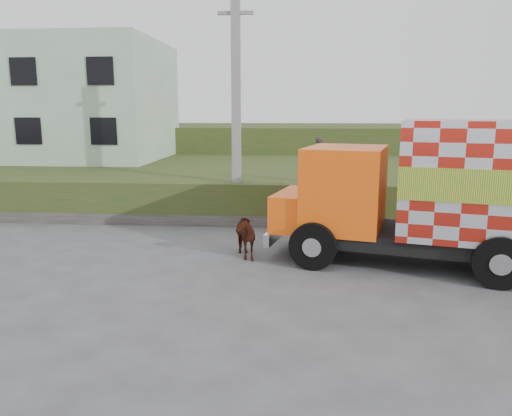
# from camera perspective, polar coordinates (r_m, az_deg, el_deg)

# --- Properties ---
(ground) EXTENTS (120.00, 120.00, 0.00)m
(ground) POSITION_cam_1_polar(r_m,az_deg,el_deg) (13.49, -0.31, -6.19)
(ground) COLOR #474749
(ground) RESTS_ON ground
(embankment) EXTENTS (40.00, 12.00, 1.50)m
(embankment) POSITION_cam_1_polar(r_m,az_deg,el_deg) (23.09, 1.90, 2.98)
(embankment) COLOR #224717
(embankment) RESTS_ON ground
(embankment_far) EXTENTS (40.00, 12.00, 3.00)m
(embankment_far) POSITION_cam_1_polar(r_m,az_deg,el_deg) (34.94, 2.92, 6.97)
(embankment_far) COLOR #224717
(embankment_far) RESTS_ON ground
(retaining_strip) EXTENTS (16.00, 0.50, 0.40)m
(retaining_strip) POSITION_cam_1_polar(r_m,az_deg,el_deg) (17.73, -5.55, -1.36)
(retaining_strip) COLOR #595651
(retaining_strip) RESTS_ON ground
(building) EXTENTS (10.00, 8.00, 6.00)m
(building) POSITION_cam_1_polar(r_m,az_deg,el_deg) (28.55, -20.82, 11.38)
(building) COLOR #AAC7AC
(building) RESTS_ON embankment
(utility_pole) EXTENTS (1.20, 0.30, 8.00)m
(utility_pole) POSITION_cam_1_polar(r_m,az_deg,el_deg) (17.56, -2.28, 11.30)
(utility_pole) COLOR gray
(utility_pole) RESTS_ON ground
(cargo_truck) EXTENTS (8.87, 4.68, 3.78)m
(cargo_truck) POSITION_cam_1_polar(r_m,az_deg,el_deg) (13.57, 22.16, 1.53)
(cargo_truck) COLOR black
(cargo_truck) RESTS_ON ground
(cow) EXTENTS (1.20, 1.65, 1.27)m
(cow) POSITION_cam_1_polar(r_m,az_deg,el_deg) (13.80, -1.67, -3.07)
(cow) COLOR #33170C
(cow) RESTS_ON ground
(pedestrian) EXTENTS (0.66, 0.51, 1.62)m
(pedestrian) POSITION_cam_1_polar(r_m,az_deg,el_deg) (17.73, 7.12, 5.51)
(pedestrian) COLOR #312D2B
(pedestrian) RESTS_ON embankment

